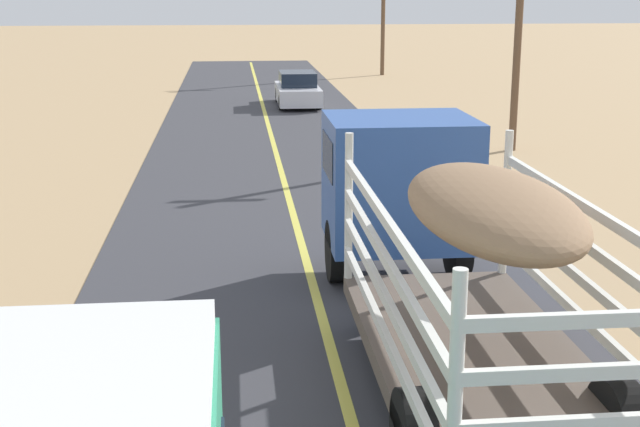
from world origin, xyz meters
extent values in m
cube|color=#3359A5|center=(1.53, 12.56, 1.82)|extent=(2.50, 2.20, 2.20)
cube|color=#192333|center=(1.53, 12.56, 2.27)|extent=(2.53, 1.54, 0.70)
cube|color=brown|center=(1.53, 7.16, 0.72)|extent=(2.50, 6.40, 0.24)
cylinder|color=silver|center=(0.34, 10.30, 1.94)|extent=(0.12, 0.12, 2.20)
cylinder|color=silver|center=(2.72, 10.30, 1.94)|extent=(0.12, 0.12, 2.20)
cylinder|color=silver|center=(0.34, 4.02, 1.94)|extent=(0.12, 0.12, 2.20)
cube|color=silver|center=(0.32, 7.16, 1.28)|extent=(0.08, 6.30, 0.12)
cube|color=silver|center=(2.74, 7.16, 1.28)|extent=(0.08, 6.30, 0.12)
cube|color=silver|center=(0.32, 7.16, 1.72)|extent=(0.08, 6.30, 0.12)
cube|color=silver|center=(2.74, 7.16, 1.72)|extent=(0.08, 6.30, 0.12)
cube|color=silver|center=(1.53, 4.00, 1.72)|extent=(2.40, 0.08, 0.12)
cube|color=silver|center=(0.32, 7.16, 2.16)|extent=(0.08, 6.30, 0.12)
cube|color=silver|center=(2.74, 7.16, 2.16)|extent=(0.08, 6.30, 0.12)
cube|color=silver|center=(1.53, 4.00, 2.16)|extent=(2.40, 0.08, 0.12)
cube|color=silver|center=(0.32, 7.16, 2.60)|extent=(0.08, 6.30, 0.12)
cube|color=silver|center=(2.74, 7.16, 2.60)|extent=(0.08, 6.30, 0.12)
cube|color=silver|center=(1.53, 4.00, 2.60)|extent=(2.40, 0.08, 0.12)
ellipsoid|color=#8C6B4C|center=(1.53, 7.16, 2.69)|extent=(1.75, 3.84, 0.70)
cylinder|color=black|center=(0.44, 12.56, 0.57)|extent=(0.32, 1.10, 1.10)
cylinder|color=black|center=(2.62, 12.56, 0.57)|extent=(0.32, 1.10, 1.10)
cube|color=silver|center=(1.53, 36.04, 0.53)|extent=(1.80, 4.40, 0.70)
cube|color=#192333|center=(1.53, 36.14, 1.18)|extent=(1.53, 2.20, 0.60)
cylinder|color=black|center=(0.74, 37.36, 0.35)|extent=(0.22, 0.66, 0.66)
cylinder|color=black|center=(2.32, 37.36, 0.35)|extent=(0.22, 0.66, 0.66)
cylinder|color=black|center=(0.74, 34.72, 0.35)|extent=(0.22, 0.66, 0.66)
cylinder|color=black|center=(2.32, 34.72, 0.35)|extent=(0.22, 0.66, 0.66)
cylinder|color=brown|center=(7.56, 24.76, 3.63)|extent=(0.24, 0.24, 7.25)
cylinder|color=brown|center=(7.56, 49.39, 4.24)|extent=(0.24, 0.24, 8.48)
camera|label=1|loc=(-1.33, -2.03, 5.09)|focal=48.92mm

